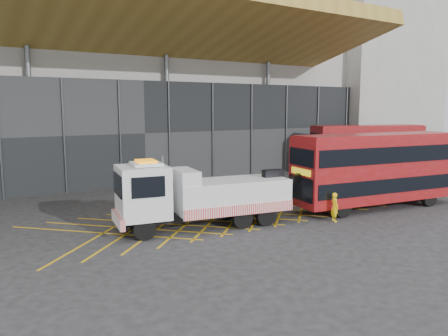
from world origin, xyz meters
TOP-DOWN VIEW (x-y plane):
  - ground_plane at (0.00, 0.00)m, footprint 120.00×120.00m
  - road_markings at (1.60, 0.00)m, footprint 19.96×7.16m
  - construction_building at (1.92, 18.40)m, footprint 55.00×23.97m
  - east_building at (32.00, 16.00)m, footprint 15.00×12.00m
  - recovery_truck at (-0.40, -1.57)m, footprint 10.39×3.85m
  - bus_towed at (10.74, -3.38)m, footprint 11.13×3.97m
  - bus_second at (22.08, 6.78)m, footprint 10.86×5.43m
  - worker at (6.22, -4.35)m, footprint 0.54×0.66m

SIDE VIEW (x-z plane):
  - ground_plane at x=0.00m, z-range 0.00..0.00m
  - road_markings at x=1.60m, z-range 0.00..0.01m
  - worker at x=6.22m, z-range 0.00..1.54m
  - recovery_truck at x=-0.40m, z-range -0.14..3.46m
  - bus_second at x=22.08m, z-range 0.24..4.56m
  - bus_towed at x=10.74m, z-range 0.24..4.68m
  - construction_building at x=1.92m, z-range -0.02..17.98m
  - east_building at x=32.00m, z-range 0.00..20.00m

